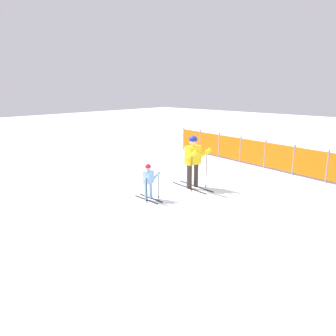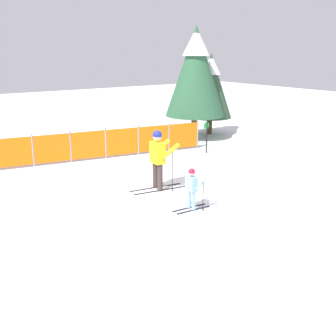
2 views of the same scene
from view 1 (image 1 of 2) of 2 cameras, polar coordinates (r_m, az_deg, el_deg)
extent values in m
plane|color=white|center=(10.79, 2.63, -3.28)|extent=(60.00, 60.00, 0.00)
cube|color=black|center=(10.84, 4.85, -3.18)|extent=(1.60, 0.28, 0.02)
cube|color=black|center=(10.65, 3.64, -3.48)|extent=(1.60, 0.28, 0.02)
cylinder|color=#3F332D|center=(10.73, 4.89, -1.18)|extent=(0.15, 0.15, 0.76)
cylinder|color=#3F332D|center=(10.53, 3.68, -1.45)|extent=(0.15, 0.15, 0.76)
cube|color=yellow|center=(10.47, 4.36, 2.27)|extent=(0.34, 0.51, 0.59)
cylinder|color=yellow|center=(10.48, 6.51, 2.61)|extent=(0.59, 0.20, 0.43)
cylinder|color=yellow|center=(10.08, 4.10, 2.21)|extent=(0.59, 0.20, 0.43)
sphere|color=#D8AD8C|center=(10.39, 4.40, 4.69)|extent=(0.25, 0.25, 0.25)
sphere|color=navy|center=(10.39, 4.41, 4.93)|extent=(0.27, 0.27, 0.27)
cylinder|color=black|center=(10.58, 6.69, -0.37)|extent=(0.02, 0.02, 1.19)
cylinder|color=black|center=(10.73, 6.61, -3.13)|extent=(0.07, 0.07, 0.01)
cylinder|color=black|center=(10.16, 4.15, -0.92)|extent=(0.02, 0.02, 1.19)
cylinder|color=black|center=(10.31, 4.10, -3.79)|extent=(0.07, 0.07, 0.01)
cube|color=black|center=(9.69, -2.98, -5.26)|extent=(1.00, 0.09, 0.02)
cube|color=black|center=(9.58, -3.83, -5.51)|extent=(1.00, 0.09, 0.02)
cylinder|color=#8CBFF2|center=(9.62, -3.00, -3.87)|extent=(0.09, 0.09, 0.47)
cylinder|color=#8CBFF2|center=(9.50, -3.86, -4.11)|extent=(0.09, 0.09, 0.47)
cube|color=#8CBFF2|center=(9.44, -3.46, -1.57)|extent=(0.18, 0.30, 0.37)
cylinder|color=#8CBFF2|center=(9.44, -2.07, -1.41)|extent=(0.33, 0.09, 0.31)
cylinder|color=#8CBFF2|center=(9.21, -3.76, -1.83)|extent=(0.33, 0.09, 0.31)
sphere|color=#D8AD8C|center=(9.36, -3.48, 0.06)|extent=(0.16, 0.16, 0.16)
sphere|color=red|center=(9.36, -3.49, 0.23)|extent=(0.16, 0.16, 0.16)
cylinder|color=black|center=(9.53, -1.66, -3.32)|extent=(0.02, 0.02, 0.73)
cylinder|color=black|center=(9.63, -1.64, -5.07)|extent=(0.07, 0.07, 0.01)
cylinder|color=black|center=(9.25, -3.74, -3.90)|extent=(0.02, 0.02, 0.73)
cylinder|color=black|center=(9.35, -3.71, -5.69)|extent=(0.07, 0.07, 0.01)
cylinder|color=gray|center=(17.13, 2.74, 5.17)|extent=(0.06, 0.06, 1.14)
cylinder|color=gray|center=(16.18, 5.63, 4.59)|extent=(0.06, 0.06, 1.14)
cylinder|color=gray|center=(15.28, 8.87, 3.93)|extent=(0.06, 0.06, 1.14)
cylinder|color=gray|center=(14.43, 12.49, 3.18)|extent=(0.06, 0.06, 1.14)
cylinder|color=gray|center=(13.65, 16.53, 2.32)|extent=(0.06, 0.06, 1.14)
cylinder|color=gray|center=(12.95, 21.04, 1.34)|extent=(0.06, 0.06, 1.14)
cylinder|color=gray|center=(12.35, 26.01, 0.26)|extent=(0.06, 0.06, 1.14)
cube|color=orange|center=(16.65, 4.15, 4.89)|extent=(1.26, 0.24, 0.96)
cube|color=orange|center=(15.72, 7.20, 4.28)|extent=(1.26, 0.24, 0.96)
cube|color=orange|center=(14.85, 10.62, 3.57)|extent=(1.26, 0.24, 0.96)
cube|color=orange|center=(14.03, 14.45, 2.76)|extent=(1.26, 0.24, 0.96)
cube|color=orange|center=(13.29, 18.73, 1.84)|extent=(1.26, 0.24, 0.96)
cube|color=orange|center=(12.64, 23.47, 0.82)|extent=(1.26, 0.24, 0.96)
camera|label=2|loc=(12.95, -54.45, 11.22)|focal=45.00mm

